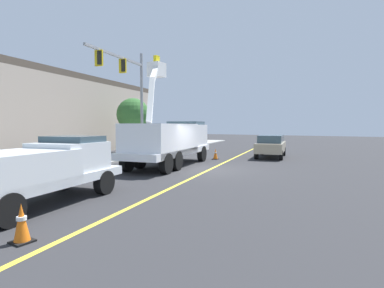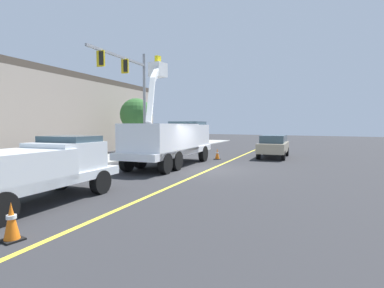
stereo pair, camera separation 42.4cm
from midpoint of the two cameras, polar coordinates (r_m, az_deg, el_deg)
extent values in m
plane|color=#2D2D30|center=(16.52, 2.62, -4.89)|extent=(120.00, 120.00, 0.00)
cube|color=#9E9E99|center=(20.62, -20.17, -3.25)|extent=(59.66, 14.37, 0.12)
cube|color=yellow|center=(16.52, 2.62, -4.88)|extent=(49.21, 9.18, 0.01)
cube|color=white|center=(17.97, -5.08, -1.33)|extent=(8.52, 3.94, 0.36)
cube|color=white|center=(20.32, -1.93, 1.42)|extent=(3.00, 2.78, 1.60)
cube|color=#384C56|center=(20.49, -1.72, 3.40)|extent=(2.15, 2.39, 0.64)
cube|color=white|center=(17.04, -6.51, 0.82)|extent=(5.61, 3.41, 1.80)
cube|color=white|center=(16.57, -8.59, 8.24)|extent=(1.72, 1.20, 2.60)
cube|color=white|center=(18.76, -7.78, 13.19)|extent=(2.28, 1.54, 1.38)
cube|color=white|center=(19.99, -7.36, 13.79)|extent=(0.90, 0.90, 0.90)
cube|color=yellow|center=(20.11, -7.37, 15.47)|extent=(0.36, 0.24, 0.60)
cylinder|color=black|center=(21.07, -4.50, -1.65)|extent=(1.08, 0.52, 1.04)
cylinder|color=black|center=(20.23, 1.30, -1.85)|extent=(1.08, 0.52, 1.04)
cylinder|color=black|center=(17.24, -10.56, -2.85)|extent=(1.08, 0.52, 1.04)
cylinder|color=black|center=(16.21, -3.70, -3.21)|extent=(1.08, 0.52, 1.04)
cylinder|color=black|center=(16.13, -12.95, -3.32)|extent=(1.08, 0.52, 1.04)
cylinder|color=black|center=(15.03, -5.74, -3.75)|extent=(1.08, 0.52, 1.04)
cube|color=silver|center=(10.39, -27.88, -6.15)|extent=(5.89, 3.08, 0.30)
cube|color=silver|center=(11.16, -23.25, -2.53)|extent=(2.33, 2.26, 1.10)
cube|color=#384C56|center=(11.27, -22.61, -0.01)|extent=(1.64, 1.98, 0.56)
cube|color=silver|center=(9.69, -32.40, -4.57)|extent=(3.68, 2.67, 1.10)
cylinder|color=black|center=(12.37, -24.38, -6.10)|extent=(0.88, 0.45, 0.84)
cylinder|color=black|center=(11.14, -17.38, -6.99)|extent=(0.88, 0.45, 0.84)
cylinder|color=black|center=(8.59, -32.86, -10.54)|extent=(0.88, 0.45, 0.84)
cube|color=tan|center=(23.45, 14.28, -0.55)|extent=(5.06, 2.73, 0.70)
cube|color=#384C56|center=(23.56, 14.34, 0.93)|extent=(3.70, 2.27, 0.60)
cylinder|color=black|center=(21.79, 16.05, -2.08)|extent=(0.71, 0.36, 0.68)
cylinder|color=black|center=(21.98, 11.60, -1.96)|extent=(0.71, 0.36, 0.68)
cylinder|color=black|center=(25.03, 16.60, -1.37)|extent=(0.71, 0.36, 0.68)
cylinder|color=black|center=(25.20, 12.72, -1.28)|extent=(0.71, 0.36, 0.68)
cube|color=black|center=(7.53, -31.02, -15.60)|extent=(0.40, 0.40, 0.04)
cone|color=orange|center=(7.41, -31.12, -12.58)|extent=(0.32, 0.32, 0.78)
cylinder|color=white|center=(7.39, -31.14, -12.00)|extent=(0.20, 0.20, 0.08)
cube|color=black|center=(21.54, 3.92, -2.87)|extent=(0.40, 0.40, 0.04)
cone|color=orange|center=(21.50, 3.93, -1.84)|extent=(0.32, 0.32, 0.73)
cylinder|color=white|center=(21.49, 3.93, -1.65)|extent=(0.20, 0.20, 0.08)
cylinder|color=gray|center=(24.54, -10.01, 7.30)|extent=(0.22, 0.22, 8.10)
cube|color=gray|center=(22.19, -14.60, 15.88)|extent=(6.57, 1.36, 0.16)
cube|color=gold|center=(22.62, -13.59, 14.23)|extent=(0.22, 0.57, 1.00)
cube|color=black|center=(22.57, -13.37, 14.26)|extent=(0.25, 0.35, 0.84)
cube|color=gold|center=(20.50, -17.87, 15.29)|extent=(0.22, 0.57, 1.00)
cube|color=black|center=(20.44, -17.65, 15.33)|extent=(0.25, 0.35, 0.84)
cube|color=#A89989|center=(30.21, -27.10, 4.47)|extent=(23.78, 13.45, 6.23)
cube|color=#4C4238|center=(30.47, -27.28, 10.81)|extent=(23.78, 13.45, 0.50)
cylinder|color=brown|center=(27.48, -11.51, 0.91)|extent=(0.32, 0.32, 2.39)
sphere|color=#33662D|center=(27.47, -11.57, 5.53)|extent=(2.91, 2.91, 2.91)
camera|label=1|loc=(0.21, -90.73, -0.05)|focal=28.07mm
camera|label=2|loc=(0.21, 89.27, 0.05)|focal=28.07mm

